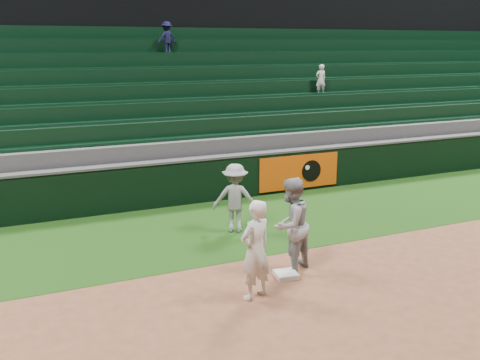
% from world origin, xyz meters
% --- Properties ---
extents(ground, '(70.00, 70.00, 0.00)m').
position_xyz_m(ground, '(0.00, 0.00, 0.00)').
color(ground, brown).
rests_on(ground, ground).
extents(foul_grass, '(36.00, 4.20, 0.01)m').
position_xyz_m(foul_grass, '(0.00, 3.00, 0.00)').
color(foul_grass, '#14350D').
rests_on(foul_grass, ground).
extents(upper_deck, '(40.00, 12.00, 12.00)m').
position_xyz_m(upper_deck, '(0.00, 17.45, 6.00)').
color(upper_deck, black).
rests_on(upper_deck, ground).
extents(first_base, '(0.46, 0.46, 0.09)m').
position_xyz_m(first_base, '(-0.22, -0.14, 0.05)').
color(first_base, silver).
rests_on(first_base, ground).
extents(first_baseman, '(0.74, 0.61, 1.76)m').
position_xyz_m(first_baseman, '(-1.12, -0.67, 0.88)').
color(first_baseman, silver).
rests_on(first_baseman, ground).
extents(baserunner, '(1.11, 1.02, 1.84)m').
position_xyz_m(baserunner, '(-0.01, 0.11, 0.92)').
color(baserunner, '#90939A').
rests_on(baserunner, ground).
extents(base_coach, '(1.20, 1.00, 1.61)m').
position_xyz_m(base_coach, '(-0.10, 2.56, 0.81)').
color(base_coach, gray).
rests_on(base_coach, foul_grass).
extents(field_wall, '(36.00, 0.45, 1.25)m').
position_xyz_m(field_wall, '(0.03, 5.20, 0.63)').
color(field_wall, black).
rests_on(field_wall, ground).
extents(stadium_seating, '(36.00, 5.95, 5.01)m').
position_xyz_m(stadium_seating, '(-0.01, 8.97, 1.70)').
color(stadium_seating, '#3B3B3E').
rests_on(stadium_seating, ground).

